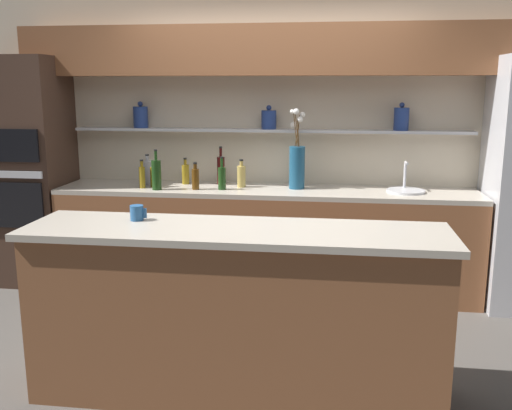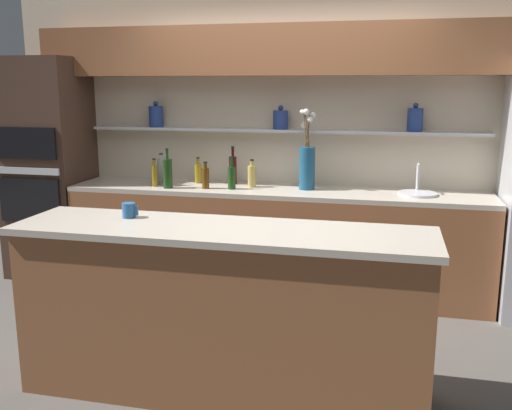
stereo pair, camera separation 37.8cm
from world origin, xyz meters
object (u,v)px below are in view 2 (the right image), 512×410
object	(u,v)px
sink_fixture	(417,192)
bottle_spirit_0	(252,176)
bottle_spirit_1	(206,177)
bottle_spirit_6	(161,171)
bottle_oil_2	(198,173)
bottle_wine_3	(232,177)
flower_vase	(307,164)
bottle_oil_8	(166,175)
bottle_wine_4	(233,169)
bottle_wine_7	(168,173)
oven_tower	(48,169)
coffee_mug	(129,210)
bottle_oil_5	(155,175)

from	to	relation	value
sink_fixture	bottle_spirit_0	xyz separation A→B (m)	(-1.41, 0.04, 0.08)
sink_fixture	bottle_spirit_1	size ratio (longest dim) A/B	1.35
bottle_spirit_0	bottle_spirit_6	bearing A→B (deg)	178.90
bottle_oil_2	bottle_wine_3	distance (m)	0.45
flower_vase	bottle_spirit_0	bearing A→B (deg)	179.98
bottle_oil_2	bottle_wine_3	size ratio (longest dim) A/B	0.84
sink_fixture	bottle_spirit_1	world-z (taller)	sink_fixture
bottle_spirit_1	bottle_oil_8	bearing A→B (deg)	169.54
flower_vase	bottle_spirit_0	size ratio (longest dim) A/B	2.80
bottle_wine_4	bottle_oil_8	bearing A→B (deg)	-159.69
bottle_spirit_0	bottle_wine_4	world-z (taller)	bottle_wine_4
bottle_spirit_6	bottle_wine_7	size ratio (longest dim) A/B	0.79
bottle_spirit_0	bottle_oil_2	xyz separation A→B (m)	(-0.53, 0.09, -0.01)
bottle_oil_2	bottle_wine_3	xyz separation A→B (m)	(0.38, -0.23, 0.01)
bottle_wine_4	bottle_oil_8	xyz separation A→B (m)	(-0.56, -0.21, -0.04)
bottle_spirit_1	bottle_wine_7	bearing A→B (deg)	-170.94
bottle_spirit_0	bottle_spirit_6	distance (m)	0.86
oven_tower	bottle_spirit_1	xyz separation A→B (m)	(1.60, -0.11, -0.01)
bottle_spirit_0	bottle_oil_2	size ratio (longest dim) A/B	1.03
flower_vase	bottle_wine_7	xyz separation A→B (m)	(-1.19, -0.22, -0.09)
oven_tower	coffee_mug	distance (m)	2.34
flower_vase	sink_fixture	distance (m)	0.94
bottle_oil_8	bottle_oil_5	bearing A→B (deg)	-141.66
bottle_oil_8	bottle_wine_7	bearing A→B (deg)	-62.32
bottle_spirit_0	flower_vase	bearing A→B (deg)	-0.02
bottle_wine_7	bottle_oil_8	bearing A→B (deg)	117.68
sink_fixture	bottle_oil_2	xyz separation A→B (m)	(-1.94, 0.14, 0.07)
bottle_oil_5	sink_fixture	bearing A→B (deg)	2.91
oven_tower	bottle_wine_3	distance (m)	1.83
bottle_oil_5	bottle_wine_7	bearing A→B (deg)	-21.74
bottle_oil_5	coffee_mug	world-z (taller)	bottle_oil_5
bottle_wine_3	bottle_spirit_1	bearing A→B (deg)	-172.89
bottle_spirit_0	bottle_oil_8	xyz separation A→B (m)	(-0.77, -0.09, -0.01)
bottle_spirit_0	bottle_oil_5	distance (m)	0.87
oven_tower	bottle_wine_4	size ratio (longest dim) A/B	5.98
bottle_oil_2	coffee_mug	xyz separation A→B (m)	(0.18, -1.82, 0.05)
flower_vase	oven_tower	bearing A→B (deg)	-178.71
bottle_spirit_1	bottle_oil_5	distance (m)	0.48
sink_fixture	bottle_spirit_0	world-z (taller)	sink_fixture
flower_vase	bottle_oil_5	bearing A→B (deg)	-173.24
bottle_wine_4	flower_vase	bearing A→B (deg)	-9.45
bottle_oil_2	bottle_wine_3	bearing A→B (deg)	-31.14
flower_vase	bottle_oil_2	bearing A→B (deg)	174.74
bottle_wine_3	coffee_mug	world-z (taller)	bottle_wine_3
bottle_spirit_1	bottle_oil_5	bearing A→B (deg)	179.17
sink_fixture	bottle_oil_8	bearing A→B (deg)	-178.71
coffee_mug	bottle_wine_4	bearing A→B (deg)	85.68
bottle_wine_4	sink_fixture	bearing A→B (deg)	-5.63
bottle_oil_5	bottle_spirit_6	size ratio (longest dim) A/B	0.91
bottle_wine_3	bottle_oil_8	world-z (taller)	bottle_wine_3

